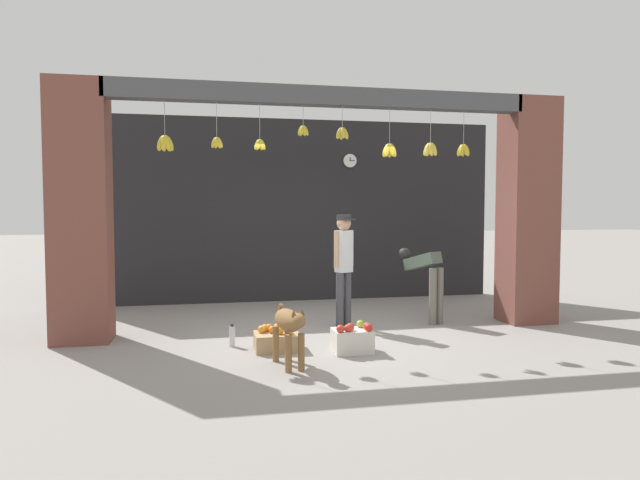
{
  "coord_description": "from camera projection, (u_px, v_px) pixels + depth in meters",
  "views": [
    {
      "loc": [
        -1.58,
        -7.26,
        1.69
      ],
      "look_at": [
        0.0,
        0.43,
        1.24
      ],
      "focal_mm": 32.0,
      "sensor_mm": 36.0,
      "label": 1
    }
  ],
  "objects": [
    {
      "name": "ground_plane",
      "position": [
        326.0,
        335.0,
        7.51
      ],
      "size": [
        60.0,
        60.0,
        0.0
      ],
      "primitive_type": "plane",
      "color": "gray"
    },
    {
      "name": "shop_back_wall",
      "position": [
        292.0,
        211.0,
        10.26
      ],
      "size": [
        7.45,
        0.12,
        3.25
      ],
      "primitive_type": "cube",
      "color": "#232326",
      "rests_on": "ground_plane"
    },
    {
      "name": "shop_pillar_left",
      "position": [
        80.0,
        212.0,
        7.1
      ],
      "size": [
        0.7,
        0.6,
        3.25
      ],
      "primitive_type": "cube",
      "color": "brown",
      "rests_on": "ground_plane"
    },
    {
      "name": "shop_pillar_right",
      "position": [
        528.0,
        211.0,
        8.33
      ],
      "size": [
        0.7,
        0.6,
        3.25
      ],
      "primitive_type": "cube",
      "color": "brown",
      "rests_on": "ground_plane"
    },
    {
      "name": "storefront_awning",
      "position": [
        324.0,
        101.0,
        7.45
      ],
      "size": [
        5.55,
        0.31,
        0.91
      ],
      "color": "#4C4C51"
    },
    {
      "name": "dog",
      "position": [
        289.0,
        325.0,
        6.01
      ],
      "size": [
        0.33,
        0.84,
        0.66
      ],
      "rotation": [
        0.0,
        0.0,
        -1.4
      ],
      "color": "olive",
      "rests_on": "ground_plane"
    },
    {
      "name": "shopkeeper",
      "position": [
        344.0,
        262.0,
        7.99
      ],
      "size": [
        0.31,
        0.3,
        1.58
      ],
      "rotation": [
        0.0,
        0.0,
        3.62
      ],
      "color": "#424247",
      "rests_on": "ground_plane"
    },
    {
      "name": "worker_stooping",
      "position": [
        425.0,
        274.0,
        8.37
      ],
      "size": [
        0.49,
        0.78,
        1.07
      ],
      "rotation": [
        0.0,
        0.0,
        0.42
      ],
      "color": "#6B665B",
      "rests_on": "ground_plane"
    },
    {
      "name": "fruit_crate_oranges",
      "position": [
        277.0,
        340.0,
        6.74
      ],
      "size": [
        0.52,
        0.42,
        0.29
      ],
      "color": "tan",
      "rests_on": "ground_plane"
    },
    {
      "name": "fruit_crate_apples",
      "position": [
        353.0,
        339.0,
        6.63
      ],
      "size": [
        0.45,
        0.36,
        0.36
      ],
      "color": "silver",
      "rests_on": "ground_plane"
    },
    {
      "name": "water_bottle",
      "position": [
        232.0,
        336.0,
        6.91
      ],
      "size": [
        0.07,
        0.07,
        0.27
      ],
      "color": "silver",
      "rests_on": "ground_plane"
    },
    {
      "name": "wall_clock",
      "position": [
        350.0,
        161.0,
        10.34
      ],
      "size": [
        0.26,
        0.03,
        0.26
      ],
      "color": "black"
    }
  ]
}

